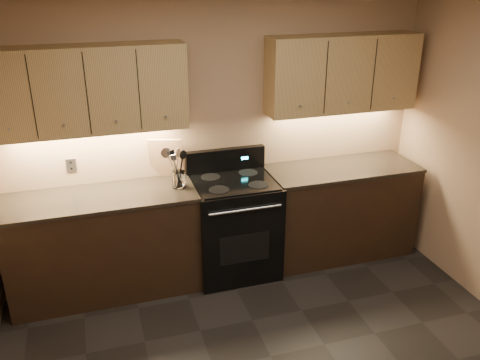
% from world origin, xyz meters
% --- Properties ---
extents(wall_back, '(4.00, 0.04, 2.60)m').
position_xyz_m(wall_back, '(0.00, 2.00, 1.30)').
color(wall_back, '#A57F61').
rests_on(wall_back, ground).
extents(counter_left, '(1.62, 0.62, 0.93)m').
position_xyz_m(counter_left, '(-1.10, 1.70, 0.47)').
color(counter_left, black).
rests_on(counter_left, ground).
extents(counter_right, '(1.46, 0.62, 0.93)m').
position_xyz_m(counter_right, '(1.18, 1.70, 0.47)').
color(counter_right, black).
rests_on(counter_right, ground).
extents(stove, '(0.76, 0.68, 1.14)m').
position_xyz_m(stove, '(0.08, 1.68, 0.48)').
color(stove, black).
rests_on(stove, ground).
extents(upper_cab_left, '(1.60, 0.30, 0.70)m').
position_xyz_m(upper_cab_left, '(-1.10, 1.85, 1.80)').
color(upper_cab_left, tan).
rests_on(upper_cab_left, wall_back).
extents(upper_cab_right, '(1.44, 0.30, 0.70)m').
position_xyz_m(upper_cab_right, '(1.18, 1.85, 1.80)').
color(upper_cab_right, tan).
rests_on(upper_cab_right, wall_back).
extents(outlet_plate, '(0.08, 0.01, 0.12)m').
position_xyz_m(outlet_plate, '(-1.30, 1.99, 1.12)').
color(outlet_plate, '#B2B5BA').
rests_on(outlet_plate, wall_back).
extents(utensil_crock, '(0.14, 0.14, 0.15)m').
position_xyz_m(utensil_crock, '(-0.42, 1.69, 1.00)').
color(utensil_crock, white).
rests_on(utensil_crock, counter_left).
extents(cutting_board, '(0.32, 0.19, 0.38)m').
position_xyz_m(cutting_board, '(-0.48, 1.95, 1.12)').
color(cutting_board, tan).
rests_on(cutting_board, counter_left).
extents(wooden_spoon, '(0.12, 0.12, 0.34)m').
position_xyz_m(wooden_spoon, '(-0.46, 1.68, 1.11)').
color(wooden_spoon, tan).
rests_on(wooden_spoon, utensil_crock).
extents(black_spoon, '(0.12, 0.13, 0.34)m').
position_xyz_m(black_spoon, '(-0.42, 1.72, 1.11)').
color(black_spoon, black).
rests_on(black_spoon, utensil_crock).
extents(black_turner, '(0.16, 0.10, 0.36)m').
position_xyz_m(black_turner, '(-0.41, 1.67, 1.12)').
color(black_turner, black).
rests_on(black_turner, utensil_crock).
extents(steel_spatula, '(0.16, 0.15, 0.35)m').
position_xyz_m(steel_spatula, '(-0.40, 1.70, 1.11)').
color(steel_spatula, silver).
rests_on(steel_spatula, utensil_crock).
extents(steel_skimmer, '(0.21, 0.13, 0.37)m').
position_xyz_m(steel_skimmer, '(-0.39, 1.68, 1.12)').
color(steel_skimmer, silver).
rests_on(steel_skimmer, utensil_crock).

